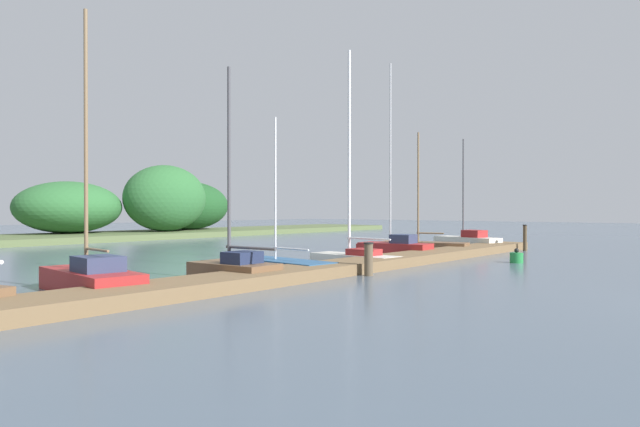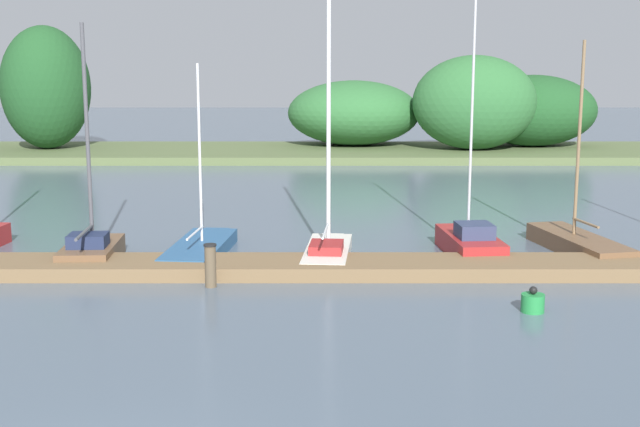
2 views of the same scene
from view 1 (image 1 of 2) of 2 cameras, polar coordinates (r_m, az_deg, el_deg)
The scene contains 11 objects.
dock_pier at distance 18.14m, azimuth 1.39°, elevation -5.58°, with size 30.42×1.80×0.35m.
sailboat_2 at distance 15.14m, azimuth -22.43°, elevation -5.94°, with size 1.68×4.01×7.08m.
sailboat_3 at distance 16.60m, azimuth -8.91°, elevation -5.38°, with size 1.43×3.16×6.24m.
sailboat_4 at distance 19.14m, azimuth -4.33°, elevation -5.14°, with size 1.69×4.46×5.21m.
sailboat_5 at distance 21.40m, azimuth 3.33°, elevation -4.02°, with size 1.43×3.99×8.15m.
sailboat_6 at distance 24.98m, azimuth 7.47°, elevation -3.39°, with size 1.53×3.45×8.52m.
sailboat_7 at distance 27.78m, azimuth 10.18°, elevation -3.25°, with size 2.02×4.52×5.83m.
sailboat_8 at distance 31.17m, azimuth 14.60°, elevation -2.70°, with size 1.99×4.03×5.88m.
mooring_piling_1 at distance 17.56m, azimuth 4.96°, elevation -4.63°, with size 0.31×0.31×1.04m.
mooring_piling_2 at distance 29.69m, azimuth 20.11°, elevation -2.33°, with size 0.21×0.21×1.31m.
channel_buoy_1 at distance 23.05m, azimuth 19.35°, elevation -4.23°, with size 0.50×0.50×0.57m.
Camera 1 is at (-14.18, 0.54, 2.08)m, focal length 31.47 mm.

